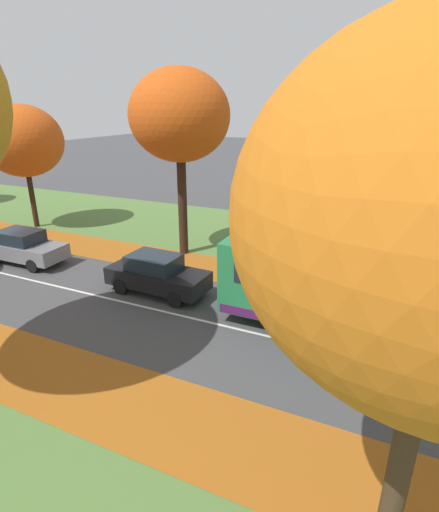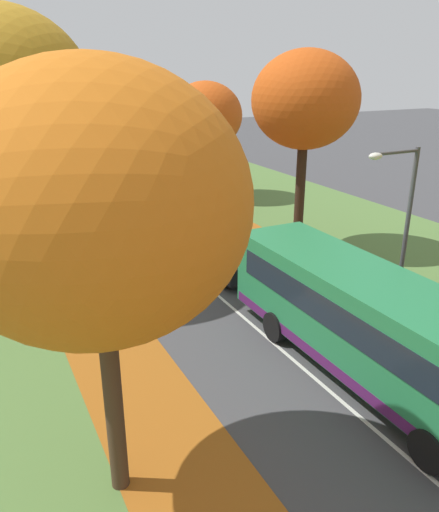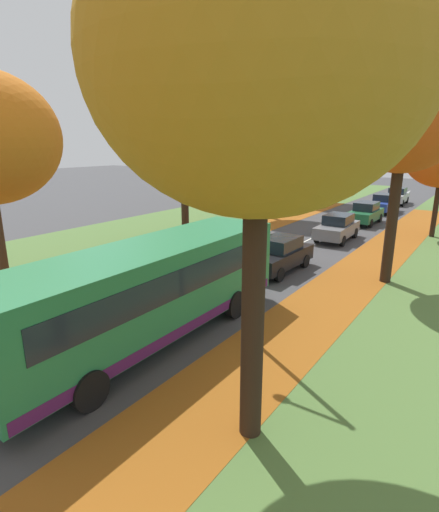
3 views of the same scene
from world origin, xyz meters
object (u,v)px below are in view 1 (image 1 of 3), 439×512
object	(u,v)px
tree_right_far	(23,141)
car_black_lead	(157,274)
bus	(383,293)
car_grey_following	(23,247)
streetlamp_right	(347,208)
tree_right_mid	(180,117)

from	to	relation	value
tree_right_far	car_black_lead	xyz separation A→B (m)	(-4.90, -12.27, -4.44)
bus	car_grey_following	bearing A→B (deg)	89.51
tree_right_far	car_grey_following	bearing A→B (deg)	-136.56
tree_right_far	car_grey_following	size ratio (longest dim) A/B	1.74
tree_right_far	streetlamp_right	size ratio (longest dim) A/B	1.23
car_black_lead	car_grey_following	xyz separation A→B (m)	(0.13, 7.76, 0.00)
bus	car_black_lead	size ratio (longest dim) A/B	2.45
tree_right_mid	car_black_lead	distance (m)	7.61
car_grey_following	car_black_lead	bearing A→B (deg)	-90.96
tree_right_mid	streetlamp_right	distance (m)	8.98
streetlamp_right	tree_right_far	bearing A→B (deg)	82.41
car_grey_following	streetlamp_right	bearing A→B (deg)	-81.36
tree_right_mid	streetlamp_right	bearing A→B (deg)	-105.15
tree_right_mid	tree_right_far	bearing A→B (deg)	88.23
streetlamp_right	car_black_lead	distance (m)	7.80
bus	car_grey_following	world-z (taller)	bus
tree_right_mid	tree_right_far	distance (m)	11.05
bus	streetlamp_right	bearing A→B (deg)	35.39
tree_right_mid	streetlamp_right	size ratio (longest dim) A/B	1.49
car_black_lead	streetlamp_right	bearing A→B (deg)	-71.05
tree_right_mid	car_black_lead	xyz separation A→B (m)	(-4.56, -1.33, -5.95)
tree_right_mid	streetlamp_right	world-z (taller)	tree_right_mid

